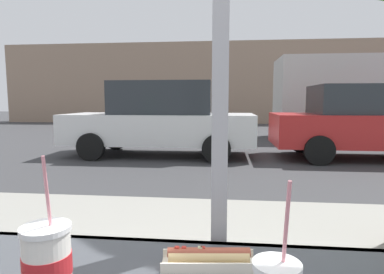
# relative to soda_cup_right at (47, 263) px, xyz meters

# --- Properties ---
(ground_plane) EXTENTS (60.00, 60.00, 0.00)m
(ground_plane) POSITION_rel_soda_cup_right_xyz_m (0.36, 8.31, -1.02)
(ground_plane) COLOR #38383A
(sidewalk_strip) EXTENTS (16.00, 2.80, 0.14)m
(sidewalk_strip) POSITION_rel_soda_cup_right_xyz_m (0.36, 1.91, -0.95)
(sidewalk_strip) COLOR gray
(sidewalk_strip) RESTS_ON ground
(building_facade_far) EXTENTS (28.00, 1.20, 4.90)m
(building_facade_far) POSITION_rel_soda_cup_right_xyz_m (0.36, 19.52, 1.43)
(building_facade_far) COLOR gray
(building_facade_far) RESTS_ON ground
(soda_cup_right) EXTENTS (0.11, 0.11, 0.33)m
(soda_cup_right) POSITION_rel_soda_cup_right_xyz_m (0.00, 0.00, 0.00)
(soda_cup_right) COLOR silver
(soda_cup_right) RESTS_ON window_counter
(hotdog_tray_far) EXTENTS (0.26, 0.11, 0.05)m
(hotdog_tray_far) POSITION_rel_soda_cup_right_xyz_m (0.34, 0.19, -0.07)
(hotdog_tray_far) COLOR beige
(hotdog_tray_far) RESTS_ON window_counter
(parked_car_white) EXTENTS (4.66, 1.92, 1.84)m
(parked_car_white) POSITION_rel_soda_cup_right_xyz_m (-1.23, 7.29, -0.11)
(parked_car_white) COLOR silver
(parked_car_white) RESTS_ON ground
(parked_car_red) EXTENTS (4.49, 1.92, 1.74)m
(parked_car_red) POSITION_rel_soda_cup_right_xyz_m (3.73, 7.29, -0.14)
(parked_car_red) COLOR red
(parked_car_red) RESTS_ON ground
(box_truck) EXTENTS (6.95, 2.44, 2.88)m
(box_truck) POSITION_rel_soda_cup_right_xyz_m (5.57, 11.34, 0.56)
(box_truck) COLOR beige
(box_truck) RESTS_ON ground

